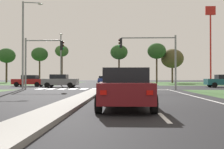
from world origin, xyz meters
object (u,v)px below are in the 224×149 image
street_lamp_third (61,56)px  fastfood_pole_sign (210,29)px  car_maroon_near (126,88)px  treeline_fifth (157,51)px  car_teal_fourth (224,81)px  treeline_fourth (119,52)px  car_blue_sixth (103,79)px  car_grey_fifth (60,81)px  car_red_second (29,81)px  traffic_signal_near_right (154,51)px  treeline_sixth (172,59)px  treeline_third (62,52)px  traffic_signal_near_left (40,54)px  car_black_seventh (124,84)px  street_lamp_second (25,40)px  treeline_near (7,56)px  treeline_second (40,54)px  pedestrian_at_median (108,78)px

street_lamp_third → fastfood_pole_sign: (26.59, 4.37, 5.39)m
car_maroon_near → treeline_fifth: bearing=81.1°
car_teal_fourth → treeline_fourth: (-13.35, 31.66, 6.69)m
car_blue_sixth → treeline_fourth: treeline_fourth is taller
car_maroon_near → car_grey_fifth: bearing=109.7°
car_red_second → street_lamp_third: size_ratio=0.51×
traffic_signal_near_right → treeline_sixth: (8.46, 34.51, 1.80)m
traffic_signal_near_right → treeline_fifth: treeline_fifth is taller
treeline_third → traffic_signal_near_left: bearing=-80.2°
car_black_seventh → treeline_third: bearing=107.7°
treeline_third → treeline_sixth: size_ratio=1.15×
car_blue_sixth → traffic_signal_near_right: size_ratio=0.76×
car_red_second → street_lamp_second: street_lamp_second is taller
treeline_sixth → treeline_near: bearing=176.3°
treeline_third → treeline_fifth: (22.38, -3.49, -0.31)m
car_black_seventh → traffic_signal_near_right: size_ratio=0.74×
street_lamp_second → treeline_sixth: bearing=56.9°
car_teal_fourth → car_blue_sixth: (-17.10, 27.41, 0.01)m
car_blue_sixth → treeline_fourth: bearing=-131.4°
car_black_seventh → fastfood_pole_sign: (16.05, 31.98, 9.38)m
car_teal_fourth → street_lamp_third: (-23.00, 11.08, 4.01)m
treeline_second → treeline_fourth: (19.17, 2.29, 0.65)m
street_lamp_second → pedestrian_at_median: size_ratio=5.65×
car_teal_fourth → treeline_fourth: size_ratio=0.47×
traffic_signal_near_left → treeline_third: bearing=99.8°
car_blue_sixth → treeline_second: (-15.43, 1.96, 6.02)m
pedestrian_at_median → treeline_sixth: size_ratio=0.21×
car_red_second → traffic_signal_near_right: (15.78, -8.74, 3.04)m
fastfood_pole_sign → treeline_fourth: size_ratio=1.52×
traffic_signal_near_right → treeline_fourth: (-3.93, 38.20, 3.66)m
car_grey_fifth → treeline_fourth: size_ratio=0.46×
car_teal_fourth → traffic_signal_near_left: size_ratio=0.84×
car_maroon_near → car_black_seventh: 6.16m
car_grey_fifth → treeline_second: treeline_second is taller
fastfood_pole_sign → traffic_signal_near_left: bearing=-138.1°
street_lamp_third → treeline_third: size_ratio=0.94×
car_maroon_near → treeline_sixth: treeline_sixth is taller
fastfood_pole_sign → treeline_fifth: (-8.40, 10.66, -3.02)m
car_maroon_near → car_black_seventh: bearing=90.0°
car_grey_fifth → fastfood_pole_sign: 30.47m
street_lamp_third → treeline_near: 26.74m
car_grey_fifth → fastfood_pole_sign: size_ratio=0.30×
car_black_seventh → treeline_near: bearing=121.4°
treeline_fifth → street_lamp_third: bearing=-140.4°
car_teal_fourth → treeline_fourth: 35.01m
traffic_signal_near_left → treeline_sixth: size_ratio=0.67×
car_black_seventh → traffic_signal_near_right: 10.86m
street_lamp_third → treeline_fifth: treeline_fifth is taller
treeline_sixth → car_maroon_near: bearing=-102.8°
car_red_second → treeline_second: 28.78m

